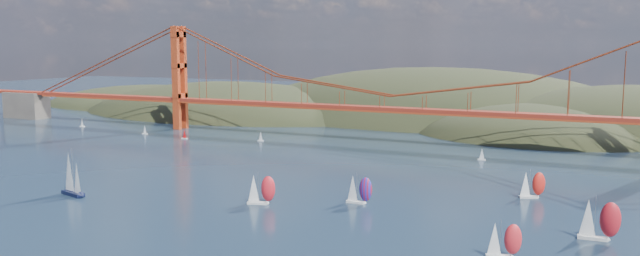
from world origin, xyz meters
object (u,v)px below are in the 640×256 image
Objects in this scene: sloop_navy at (71,174)px; racer_rwb at (359,189)px; racer_1 at (503,240)px; racer_0 at (261,189)px; racer_3 at (532,184)px; racer_2 at (598,219)px.

racer_rwb is (82.17, 27.35, -2.18)m from sloop_navy.
racer_0 is at bearing 147.20° from racer_1.
racer_0 is 1.06× the size of racer_3.
sloop_navy reaches higher than racer_3.
racer_2 reaches higher than racer_rwb.
racer_0 is 28.00m from racer_rwb.
sloop_navy is 59.06m from racer_0.
racer_0 reaches higher than racer_1.
racer_3 is at bearing 71.76° from racer_1.
racer_0 is (57.13, 14.81, -1.99)m from sloop_navy.
racer_rwb is (-62.75, 7.81, -0.76)m from racer_2.
racer_rwb is at bearing -175.00° from racer_3.
sloop_navy is 1.71× the size of racer_1.
racer_2 reaches higher than racer_3.
racer_2 is at bearing 22.15° from sloop_navy.
racer_3 is (-0.72, 57.56, 0.14)m from racer_1.
racer_0 is 87.92m from racer_2.
sloop_navy is 1.65× the size of racer_3.
racer_3 is (69.06, 40.36, -0.27)m from racer_0.
racer_3 is at bearing 38.09° from sloop_navy.
racer_1 is (69.78, -17.20, -0.40)m from racer_0.
racer_1 is 28.40m from racer_2.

